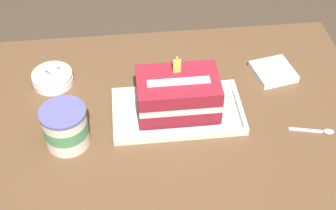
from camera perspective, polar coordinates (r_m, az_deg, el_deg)
dining_table at (r=1.44m, az=-1.08°, el=-3.72°), size 1.22×0.76×0.76m
foil_tray at (r=1.35m, az=1.16°, el=-0.87°), size 0.37×0.20×0.02m
birthday_cake at (r=1.30m, az=1.20°, el=1.33°), size 0.22×0.15×0.16m
bowl_stack at (r=1.48m, az=-13.68°, el=3.16°), size 0.12×0.12×0.09m
ice_cream_tub at (r=1.27m, az=-12.21°, el=-2.56°), size 0.12×0.12×0.12m
serving_spoon_near_tray at (r=1.37m, az=17.95°, el=-3.00°), size 0.12×0.04×0.01m
napkin_pile at (r=1.51m, az=12.53°, el=3.93°), size 0.14×0.14×0.02m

